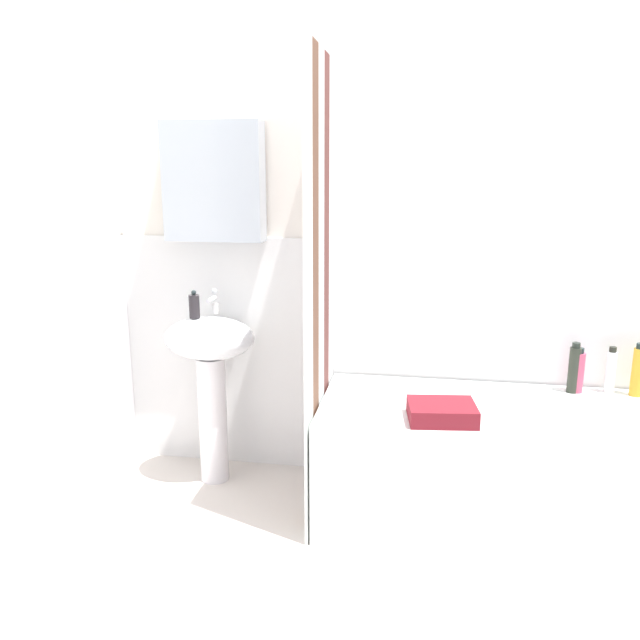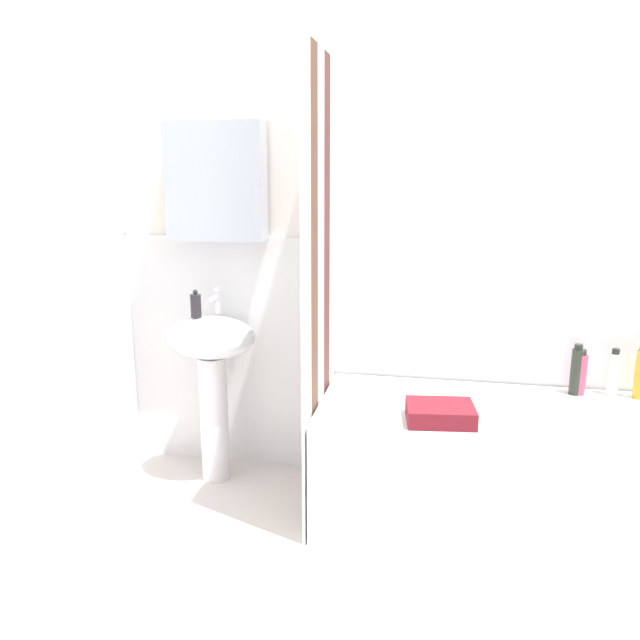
{
  "view_description": "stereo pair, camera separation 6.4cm",
  "coord_description": "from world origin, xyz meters",
  "px_view_note": "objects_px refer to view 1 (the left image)",
  "views": [
    {
      "loc": [
        0.0,
        -1.76,
        1.53
      ],
      "look_at": [
        -0.44,
        0.83,
        0.9
      ],
      "focal_mm": 35.47,
      "sensor_mm": 36.0,
      "label": 1
    },
    {
      "loc": [
        0.07,
        -1.75,
        1.53
      ],
      "look_at": [
        -0.44,
        0.83,
        0.9
      ],
      "focal_mm": 35.47,
      "sensor_mm": 36.0,
      "label": 2
    }
  ],
  "objects_px": {
    "body_wash_bottle": "(610,371)",
    "conditioner_bottle": "(573,369)",
    "lotion_bottle": "(576,371)",
    "shampoo_bottle": "(637,371)",
    "sink": "(210,363)",
    "soap_dispenser": "(194,306)",
    "towel_folded": "(441,412)",
    "bathtub": "(489,464)"
  },
  "relations": [
    {
      "from": "shampoo_bottle",
      "to": "conditioner_bottle",
      "type": "bearing_deg",
      "value": -179.4
    },
    {
      "from": "lotion_bottle",
      "to": "towel_folded",
      "type": "distance_m",
      "value": 0.76
    },
    {
      "from": "sink",
      "to": "lotion_bottle",
      "type": "xyz_separation_m",
      "value": [
        1.71,
        0.12,
        0.01
      ]
    },
    {
      "from": "sink",
      "to": "soap_dispenser",
      "type": "distance_m",
      "value": 0.29
    },
    {
      "from": "lotion_bottle",
      "to": "towel_folded",
      "type": "bearing_deg",
      "value": -143.64
    },
    {
      "from": "bathtub",
      "to": "towel_folded",
      "type": "height_order",
      "value": "towel_folded"
    },
    {
      "from": "towel_folded",
      "to": "soap_dispenser",
      "type": "bearing_deg",
      "value": 164.47
    },
    {
      "from": "soap_dispenser",
      "to": "towel_folded",
      "type": "distance_m",
      "value": 1.25
    },
    {
      "from": "bathtub",
      "to": "soap_dispenser",
      "type": "bearing_deg",
      "value": 174.12
    },
    {
      "from": "shampoo_bottle",
      "to": "body_wash_bottle",
      "type": "distance_m",
      "value": 0.11
    },
    {
      "from": "sink",
      "to": "bathtub",
      "type": "distance_m",
      "value": 1.38
    },
    {
      "from": "shampoo_bottle",
      "to": "soap_dispenser",
      "type": "bearing_deg",
      "value": -176.64
    },
    {
      "from": "sink",
      "to": "towel_folded",
      "type": "xyz_separation_m",
      "value": [
        1.1,
        -0.33,
        -0.05
      ]
    },
    {
      "from": "sink",
      "to": "shampoo_bottle",
      "type": "height_order",
      "value": "sink"
    },
    {
      "from": "body_wash_bottle",
      "to": "towel_folded",
      "type": "bearing_deg",
      "value": -148.45
    },
    {
      "from": "soap_dispenser",
      "to": "lotion_bottle",
      "type": "distance_m",
      "value": 1.8
    },
    {
      "from": "sink",
      "to": "body_wash_bottle",
      "type": "distance_m",
      "value": 1.86
    },
    {
      "from": "body_wash_bottle",
      "to": "lotion_bottle",
      "type": "bearing_deg",
      "value": -173.67
    },
    {
      "from": "towel_folded",
      "to": "shampoo_bottle",
      "type": "bearing_deg",
      "value": 27.03
    },
    {
      "from": "sink",
      "to": "bathtub",
      "type": "xyz_separation_m",
      "value": [
        1.32,
        -0.15,
        -0.35
      ]
    },
    {
      "from": "lotion_bottle",
      "to": "soap_dispenser",
      "type": "bearing_deg",
      "value": -175.93
    },
    {
      "from": "towel_folded",
      "to": "lotion_bottle",
      "type": "bearing_deg",
      "value": 36.36
    },
    {
      "from": "bathtub",
      "to": "shampoo_bottle",
      "type": "bearing_deg",
      "value": 22.19
    },
    {
      "from": "bathtub",
      "to": "lotion_bottle",
      "type": "bearing_deg",
      "value": 34.88
    },
    {
      "from": "soap_dispenser",
      "to": "towel_folded",
      "type": "height_order",
      "value": "soap_dispenser"
    },
    {
      "from": "shampoo_bottle",
      "to": "body_wash_bottle",
      "type": "relative_size",
      "value": 1.13
    },
    {
      "from": "conditioner_bottle",
      "to": "lotion_bottle",
      "type": "bearing_deg",
      "value": 32.02
    },
    {
      "from": "sink",
      "to": "bathtub",
      "type": "height_order",
      "value": "sink"
    },
    {
      "from": "bathtub",
      "to": "shampoo_bottle",
      "type": "xyz_separation_m",
      "value": [
        0.64,
        0.26,
        0.38
      ]
    },
    {
      "from": "soap_dispenser",
      "to": "shampoo_bottle",
      "type": "xyz_separation_m",
      "value": [
        2.03,
        0.12,
        -0.25
      ]
    },
    {
      "from": "body_wash_bottle",
      "to": "towel_folded",
      "type": "xyz_separation_m",
      "value": [
        -0.76,
        -0.47,
        -0.07
      ]
    },
    {
      "from": "shampoo_bottle",
      "to": "lotion_bottle",
      "type": "distance_m",
      "value": 0.26
    },
    {
      "from": "lotion_bottle",
      "to": "conditioner_bottle",
      "type": "bearing_deg",
      "value": -147.98
    },
    {
      "from": "sink",
      "to": "soap_dispenser",
      "type": "xyz_separation_m",
      "value": [
        -0.06,
        -0.01,
        0.28
      ]
    },
    {
      "from": "body_wash_bottle",
      "to": "conditioner_bottle",
      "type": "distance_m",
      "value": 0.17
    },
    {
      "from": "body_wash_bottle",
      "to": "conditioner_bottle",
      "type": "xyz_separation_m",
      "value": [
        -0.16,
        -0.03,
        0.01
      ]
    },
    {
      "from": "sink",
      "to": "shampoo_bottle",
      "type": "bearing_deg",
      "value": 3.16
    },
    {
      "from": "shampoo_bottle",
      "to": "conditioner_bottle",
      "type": "distance_m",
      "value": 0.27
    },
    {
      "from": "sink",
      "to": "soap_dispenser",
      "type": "bearing_deg",
      "value": -170.67
    },
    {
      "from": "bathtub",
      "to": "conditioner_bottle",
      "type": "height_order",
      "value": "conditioner_bottle"
    },
    {
      "from": "bathtub",
      "to": "sink",
      "type": "bearing_deg",
      "value": 173.38
    },
    {
      "from": "shampoo_bottle",
      "to": "towel_folded",
      "type": "height_order",
      "value": "shampoo_bottle"
    }
  ]
}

